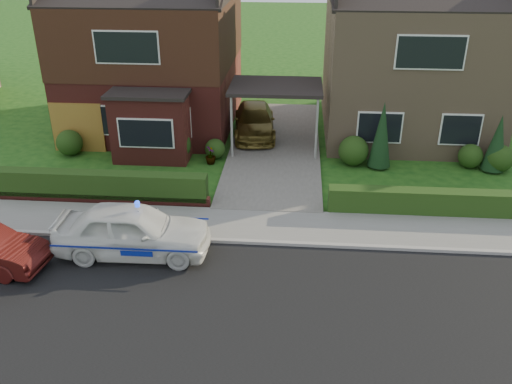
# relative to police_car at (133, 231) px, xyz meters

# --- Properties ---
(ground) EXTENTS (120.00, 120.00, 0.00)m
(ground) POSITION_rel_police_car_xyz_m (3.70, -2.27, -0.77)
(ground) COLOR #174512
(ground) RESTS_ON ground
(road) EXTENTS (60.00, 6.00, 0.02)m
(road) POSITION_rel_police_car_xyz_m (3.70, -2.27, -0.77)
(road) COLOR black
(road) RESTS_ON ground
(kerb) EXTENTS (60.00, 0.16, 0.12)m
(kerb) POSITION_rel_police_car_xyz_m (3.70, 0.78, -0.71)
(kerb) COLOR #9E9993
(kerb) RESTS_ON ground
(sidewalk) EXTENTS (60.00, 2.00, 0.10)m
(sidewalk) POSITION_rel_police_car_xyz_m (3.70, 1.83, -0.72)
(sidewalk) COLOR slate
(sidewalk) RESTS_ON ground
(driveway) EXTENTS (3.80, 12.00, 0.12)m
(driveway) POSITION_rel_police_car_xyz_m (3.70, 8.73, -0.71)
(driveway) COLOR #666059
(driveway) RESTS_ON ground
(house_left) EXTENTS (7.50, 9.53, 7.25)m
(house_left) POSITION_rel_police_car_xyz_m (-2.08, 11.64, 3.05)
(house_left) COLOR maroon
(house_left) RESTS_ON ground
(house_right) EXTENTS (7.50, 8.06, 7.25)m
(house_right) POSITION_rel_police_car_xyz_m (9.50, 11.73, 2.90)
(house_right) COLOR #94775B
(house_right) RESTS_ON ground
(carport_link) EXTENTS (3.80, 3.00, 2.77)m
(carport_link) POSITION_rel_police_car_xyz_m (3.70, 8.69, 1.89)
(carport_link) COLOR black
(carport_link) RESTS_ON ground
(garage_door) EXTENTS (2.20, 0.10, 2.10)m
(garage_door) POSITION_rel_police_car_xyz_m (-4.55, 7.69, 0.28)
(garage_door) COLOR brown
(garage_door) RESTS_ON ground
(dwarf_wall) EXTENTS (7.70, 0.25, 0.36)m
(dwarf_wall) POSITION_rel_police_car_xyz_m (-2.10, 3.03, -0.59)
(dwarf_wall) COLOR maroon
(dwarf_wall) RESTS_ON ground
(hedge_left) EXTENTS (7.50, 0.55, 0.90)m
(hedge_left) POSITION_rel_police_car_xyz_m (-2.10, 3.18, -0.77)
(hedge_left) COLOR #173510
(hedge_left) RESTS_ON ground
(hedge_right) EXTENTS (7.50, 0.55, 0.80)m
(hedge_right) POSITION_rel_police_car_xyz_m (9.50, 3.08, -0.77)
(hedge_right) COLOR #173510
(hedge_right) RESTS_ON ground
(shrub_left_far) EXTENTS (1.08, 1.08, 1.08)m
(shrub_left_far) POSITION_rel_police_car_xyz_m (-4.80, 7.23, -0.23)
(shrub_left_far) COLOR #173510
(shrub_left_far) RESTS_ON ground
(shrub_left_mid) EXTENTS (1.32, 1.32, 1.32)m
(shrub_left_mid) POSITION_rel_police_car_xyz_m (-0.30, 7.03, -0.11)
(shrub_left_mid) COLOR #173510
(shrub_left_mid) RESTS_ON ground
(shrub_left_near) EXTENTS (0.84, 0.84, 0.84)m
(shrub_left_near) POSITION_rel_police_car_xyz_m (1.30, 7.33, -0.35)
(shrub_left_near) COLOR #173510
(shrub_left_near) RESTS_ON ground
(shrub_right_near) EXTENTS (1.20, 1.20, 1.20)m
(shrub_right_near) POSITION_rel_police_car_xyz_m (6.90, 7.13, -0.17)
(shrub_right_near) COLOR #173510
(shrub_right_near) RESTS_ON ground
(shrub_right_mid) EXTENTS (0.96, 0.96, 0.96)m
(shrub_right_mid) POSITION_rel_police_car_xyz_m (11.50, 7.23, -0.29)
(shrub_right_mid) COLOR #173510
(shrub_right_mid) RESTS_ON ground
(shrub_right_far) EXTENTS (1.08, 1.08, 1.08)m
(shrub_right_far) POSITION_rel_police_car_xyz_m (12.50, 6.93, -0.23)
(shrub_right_far) COLOR #173510
(shrub_right_far) RESTS_ON ground
(conifer_a) EXTENTS (0.90, 0.90, 2.60)m
(conifer_a) POSITION_rel_police_car_xyz_m (7.90, 6.93, 0.53)
(conifer_a) COLOR black
(conifer_a) RESTS_ON ground
(conifer_b) EXTENTS (0.90, 0.90, 2.20)m
(conifer_b) POSITION_rel_police_car_xyz_m (12.30, 6.93, 0.33)
(conifer_b) COLOR black
(conifer_b) RESTS_ON ground
(police_car) EXTENTS (4.13, 4.53, 1.69)m
(police_car) POSITION_rel_police_car_xyz_m (0.00, 0.00, 0.00)
(police_car) COLOR silver
(police_car) RESTS_ON ground
(driveway_car) EXTENTS (2.19, 4.51, 1.26)m
(driveway_car) POSITION_rel_police_car_xyz_m (2.70, 10.03, -0.01)
(driveway_car) COLOR brown
(driveway_car) RESTS_ON driveway
(potted_plant_a) EXTENTS (0.42, 0.30, 0.77)m
(potted_plant_a) POSITION_rel_police_car_xyz_m (-2.21, 3.75, -0.38)
(potted_plant_a) COLOR gray
(potted_plant_a) RESTS_ON ground
(potted_plant_b) EXTENTS (0.50, 0.49, 0.70)m
(potted_plant_b) POSITION_rel_police_car_xyz_m (1.20, 3.78, -0.41)
(potted_plant_b) COLOR gray
(potted_plant_b) RESTS_ON ground
(potted_plant_c) EXTENTS (0.49, 0.49, 0.73)m
(potted_plant_c) POSITION_rel_police_car_xyz_m (1.20, 6.73, -0.40)
(potted_plant_c) COLOR gray
(potted_plant_c) RESTS_ON ground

